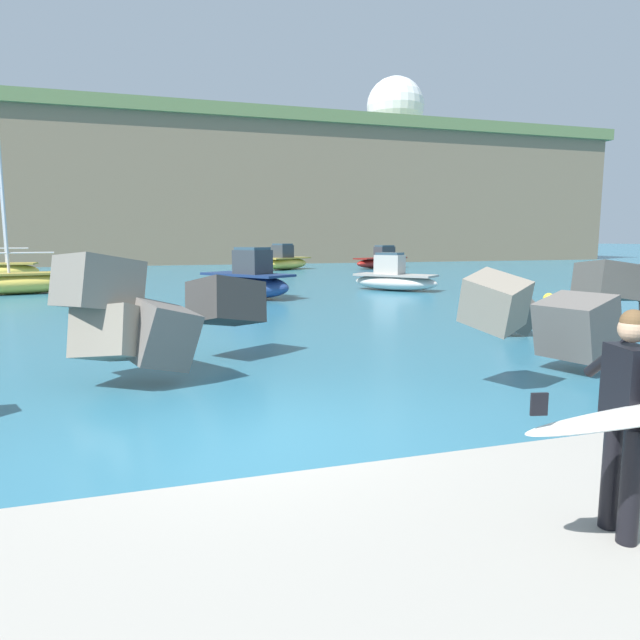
% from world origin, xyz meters
% --- Properties ---
extents(ground_plane, '(400.00, 400.00, 0.00)m').
position_xyz_m(ground_plane, '(0.00, 0.00, 0.00)').
color(ground_plane, '#2D6B84').
extents(walkway_path, '(48.00, 4.40, 0.24)m').
position_xyz_m(walkway_path, '(0.00, -4.00, 0.12)').
color(walkway_path, '#9E998E').
rests_on(walkway_path, ground).
extents(breakwater_jetty, '(31.47, 6.28, 2.91)m').
position_xyz_m(breakwater_jetty, '(1.80, 3.22, 1.26)').
color(breakwater_jetty, '#4C4944').
rests_on(breakwater_jetty, ground).
extents(surfer_with_board, '(2.12, 1.36, 1.78)m').
position_xyz_m(surfer_with_board, '(2.20, -3.84, 1.28)').
color(surfer_with_board, black).
rests_on(surfer_with_board, walkway_path).
extents(boat_near_left, '(4.99, 4.33, 2.09)m').
position_xyz_m(boat_near_left, '(9.93, 37.75, 0.68)').
color(boat_near_left, '#EAC64C').
rests_on(boat_near_left, ground).
extents(boat_near_right, '(4.00, 4.70, 2.15)m').
position_xyz_m(boat_near_right, '(3.08, 16.89, 0.71)').
color(boat_near_right, navy).
rests_on(boat_near_right, ground).
extents(boat_mid_left, '(3.98, 4.25, 1.84)m').
position_xyz_m(boat_mid_left, '(10.52, 18.30, 0.58)').
color(boat_mid_left, beige).
rests_on(boat_mid_left, ground).
extents(boat_mid_centre, '(6.55, 2.84, 7.25)m').
position_xyz_m(boat_mid_centre, '(-6.46, 21.81, 0.55)').
color(boat_mid_centre, '#EAC64C').
rests_on(boat_mid_centre, ground).
extents(boat_far_left, '(4.28, 1.96, 6.95)m').
position_xyz_m(boat_far_left, '(-9.38, 32.19, 0.57)').
color(boat_far_left, '#EAC64C').
rests_on(boat_far_left, ground).
extents(boat_far_centre, '(6.08, 4.27, 1.92)m').
position_xyz_m(boat_far_centre, '(18.27, 37.51, 0.62)').
color(boat_far_centre, maroon).
rests_on(boat_far_centre, ground).
extents(mooring_buoy_inner, '(0.44, 0.44, 0.44)m').
position_xyz_m(mooring_buoy_inner, '(-5.42, 37.63, 0.22)').
color(mooring_buoy_inner, yellow).
rests_on(mooring_buoy_inner, ground).
extents(mooring_buoy_middle, '(0.44, 0.44, 0.44)m').
position_xyz_m(mooring_buoy_middle, '(13.69, 11.09, 0.22)').
color(mooring_buoy_middle, yellow).
rests_on(mooring_buoy_middle, ground).
extents(headland_bluff, '(76.20, 44.93, 14.94)m').
position_xyz_m(headland_bluff, '(13.42, 69.93, 7.49)').
color(headland_bluff, '#847056').
rests_on(headland_bluff, ground).
extents(radar_dome, '(8.73, 8.73, 11.84)m').
position_xyz_m(radar_dome, '(37.01, 75.86, 21.73)').
color(radar_dome, silver).
rests_on(radar_dome, headland_bluff).
extents(station_building_west, '(6.26, 7.85, 5.26)m').
position_xyz_m(station_building_west, '(2.59, 78.85, 17.58)').
color(station_building_west, beige).
rests_on(station_building_west, headland_bluff).
extents(station_building_central, '(4.65, 6.15, 5.84)m').
position_xyz_m(station_building_central, '(22.44, 77.76, 17.87)').
color(station_building_central, '#B2ADA3').
rests_on(station_building_central, headland_bluff).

